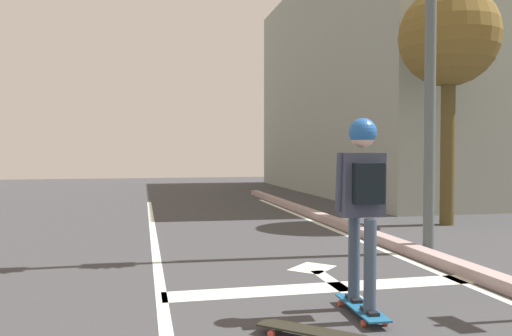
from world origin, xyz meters
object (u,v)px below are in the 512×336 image
object	(u,v)px
skater	(363,187)
spare_skateboard	(310,331)
skateboard	(361,308)
roadside_tree	(449,40)

from	to	relation	value
skater	spare_skateboard	distance (m)	1.37
skateboard	skater	distance (m)	1.11
skateboard	roadside_tree	distance (m)	7.46
skateboard	spare_skateboard	xyz separation A→B (m)	(-0.66, -0.48, -0.00)
skateboard	spare_skateboard	bearing A→B (deg)	-143.71
skateboard	roadside_tree	bearing A→B (deg)	50.55
skater	spare_skateboard	bearing A→B (deg)	-144.58
spare_skateboard	roadside_tree	world-z (taller)	roadside_tree
roadside_tree	skateboard	bearing A→B (deg)	-129.45
skater	roadside_tree	world-z (taller)	roadside_tree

